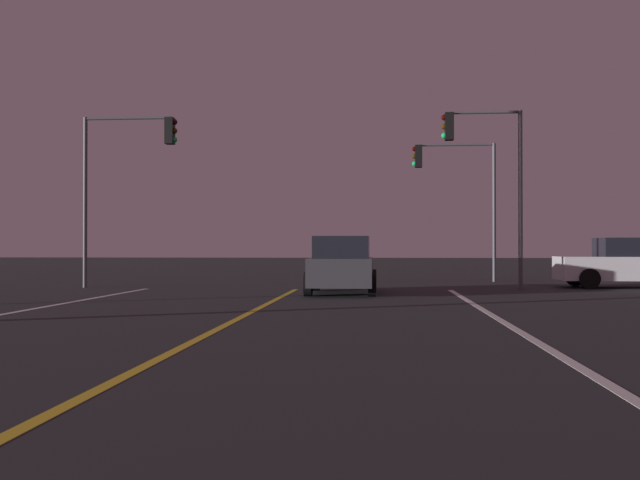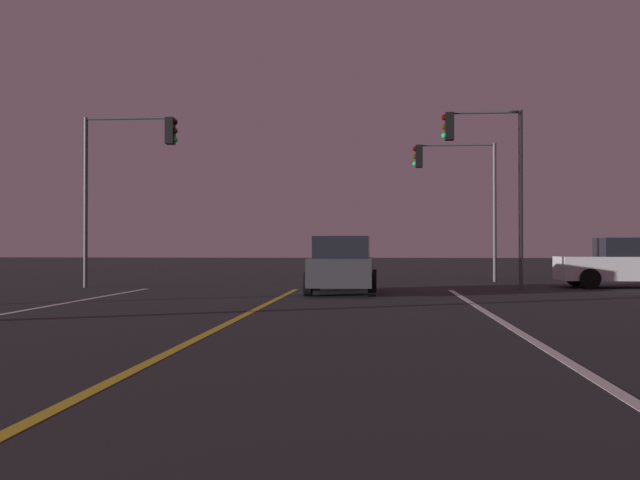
{
  "view_description": "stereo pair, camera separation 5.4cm",
  "coord_description": "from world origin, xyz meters",
  "views": [
    {
      "loc": [
        2.7,
        1.77,
        1.37
      ],
      "look_at": [
        1.0,
        23.12,
        1.59
      ],
      "focal_mm": 41.49,
      "sensor_mm": 36.0,
      "label": 1
    },
    {
      "loc": [
        2.75,
        1.77,
        1.37
      ],
      "look_at": [
        1.0,
        23.12,
        1.59
      ],
      "focal_mm": 41.49,
      "sensor_mm": 36.0,
      "label": 2
    }
  ],
  "objects": [
    {
      "name": "traffic_light_near_right",
      "position": [
        6.14,
        26.23,
        4.29
      ],
      "size": [
        2.62,
        0.36,
        5.85
      ],
      "rotation": [
        0.0,
        0.0,
        3.14
      ],
      "color": "#4C4C51",
      "rests_on": "ground"
    },
    {
      "name": "car_ahead_far",
      "position": [
        1.61,
        23.76,
        0.82
      ],
      "size": [
        2.02,
        4.3,
        1.7
      ],
      "rotation": [
        0.0,
        0.0,
        1.57
      ],
      "color": "black",
      "rests_on": "ground"
    },
    {
      "name": "traffic_light_near_left",
      "position": [
        -5.81,
        26.23,
        4.31
      ],
      "size": [
        3.27,
        0.36,
        5.82
      ],
      "color": "#4C4C51",
      "rests_on": "ground"
    },
    {
      "name": "car_crossing_side",
      "position": [
        11.04,
        27.66,
        0.82
      ],
      "size": [
        4.3,
        2.02,
        1.7
      ],
      "rotation": [
        0.0,
        0.0,
        3.14
      ],
      "color": "black",
      "rests_on": "ground"
    },
    {
      "name": "lane_center_divider",
      "position": [
        0.0,
        9.87,
        0.0
      ],
      "size": [
        0.16,
        31.73,
        0.01
      ],
      "primitive_type": "cube",
      "color": "gold",
      "rests_on": "ground"
    },
    {
      "name": "traffic_light_far_right",
      "position": [
        5.75,
        31.73,
        4.13
      ],
      "size": [
        3.33,
        0.36,
        5.55
      ],
      "rotation": [
        0.0,
        0.0,
        3.14
      ],
      "color": "#4C4C51",
      "rests_on": "ground"
    },
    {
      "name": "lane_edge_right",
      "position": [
        4.98,
        9.87,
        0.0
      ],
      "size": [
        0.16,
        31.73,
        0.01
      ],
      "primitive_type": "cube",
      "color": "silver",
      "rests_on": "ground"
    }
  ]
}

